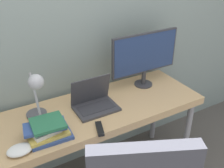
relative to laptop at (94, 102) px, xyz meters
The scene contains 8 objects.
wall_back 0.61m from the laptop, 82.31° to the left, with size 8.00×0.05×2.60m.
desk 0.13m from the laptop, 12.15° to the right, with size 1.53×0.57×0.74m.
laptop is the anchor object (origin of this frame).
monitor 0.57m from the laptop, 12.16° to the left, with size 0.60×0.15×0.45m.
desk_lamp 0.44m from the laptop, behind, with size 0.14×0.26×0.38m.
book_stack 0.42m from the laptop, 159.26° to the right, with size 0.29×0.21×0.11m.
tv_remote 0.27m from the laptop, 108.91° to the right, with size 0.08×0.14×0.02m.
game_controller 0.61m from the laptop, 160.34° to the right, with size 0.15×0.11×0.04m.
Camera 1 is at (-0.72, -1.15, 1.81)m, focal length 42.00 mm.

